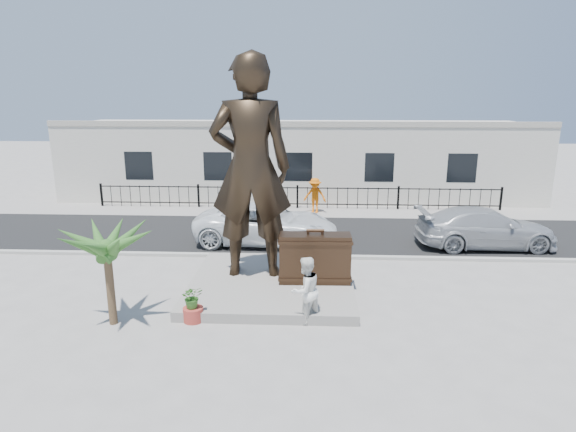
% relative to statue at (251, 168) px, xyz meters
% --- Properties ---
extents(ground, '(100.00, 100.00, 0.00)m').
position_rel_statue_xyz_m(ground, '(1.20, -2.05, -3.85)').
color(ground, '#9E9991').
rests_on(ground, ground).
extents(street, '(40.00, 7.00, 0.01)m').
position_rel_statue_xyz_m(street, '(1.20, 5.95, -3.85)').
color(street, black).
rests_on(street, ground).
extents(curb, '(40.00, 0.25, 0.12)m').
position_rel_statue_xyz_m(curb, '(1.20, 2.45, -3.79)').
color(curb, '#A5A399').
rests_on(curb, ground).
extents(far_sidewalk, '(40.00, 2.50, 0.02)m').
position_rel_statue_xyz_m(far_sidewalk, '(1.20, 9.95, -3.84)').
color(far_sidewalk, '#9E9991').
rests_on(far_sidewalk, ground).
extents(plinth, '(5.20, 5.20, 0.30)m').
position_rel_statue_xyz_m(plinth, '(0.70, -0.55, -3.70)').
color(plinth, gray).
rests_on(plinth, ground).
extents(fence, '(22.00, 0.10, 1.20)m').
position_rel_statue_xyz_m(fence, '(1.20, 10.75, -3.25)').
color(fence, black).
rests_on(fence, ground).
extents(building, '(28.00, 7.00, 4.40)m').
position_rel_statue_xyz_m(building, '(1.20, 14.95, -1.65)').
color(building, silver).
rests_on(building, ground).
extents(statue, '(2.70, 1.87, 7.11)m').
position_rel_statue_xyz_m(statue, '(0.00, 0.00, 0.00)').
color(statue, black).
rests_on(statue, plinth).
extents(suitcase, '(2.25, 0.76, 1.57)m').
position_rel_statue_xyz_m(suitcase, '(2.08, -0.66, -2.77)').
color(suitcase, '#322115').
rests_on(suitcase, plinth).
extents(tourist, '(1.17, 1.14, 1.90)m').
position_rel_statue_xyz_m(tourist, '(1.81, -2.93, -2.90)').
color(tourist, white).
rests_on(tourist, ground).
extents(car_white, '(6.10, 3.09, 1.65)m').
position_rel_statue_xyz_m(car_white, '(0.07, 4.33, -3.02)').
color(car_white, white).
rests_on(car_white, street).
extents(car_silver, '(5.62, 2.45, 1.61)m').
position_rel_statue_xyz_m(car_silver, '(9.11, 4.21, -3.04)').
color(car_silver, '#A3A6A8').
rests_on(car_silver, street).
extents(worker, '(1.31, 0.92, 1.85)m').
position_rel_statue_xyz_m(worker, '(2.15, 9.73, -2.91)').
color(worker, orange).
rests_on(worker, far_sidewalk).
extents(palm_tree, '(1.80, 1.80, 3.20)m').
position_rel_statue_xyz_m(palm_tree, '(-3.46, -3.26, -3.85)').
color(palm_tree, '#2F5D21').
rests_on(palm_tree, ground).
extents(planter, '(0.56, 0.56, 0.40)m').
position_rel_statue_xyz_m(planter, '(-1.30, -3.01, -3.65)').
color(planter, '#AC382D').
rests_on(planter, ground).
extents(shrub, '(0.73, 0.69, 0.65)m').
position_rel_statue_xyz_m(shrub, '(-1.30, -3.01, -3.13)').
color(shrub, '#326922').
rests_on(shrub, planter).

